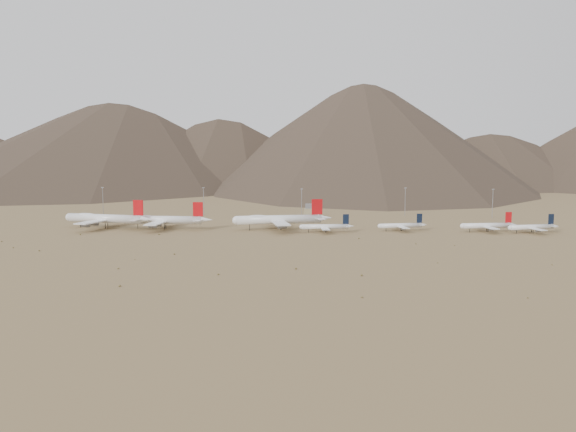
# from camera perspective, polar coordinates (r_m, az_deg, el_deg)

# --- Properties ---
(ground) EXTENTS (3000.00, 3000.00, 0.00)m
(ground) POSITION_cam_1_polar(r_m,az_deg,el_deg) (382.20, -3.10, -2.08)
(ground) COLOR #A18853
(ground) RESTS_ON ground
(mountain_ridge) EXTENTS (4400.00, 1000.00, 300.00)m
(mountain_ridge) POSITION_cam_1_polar(r_m,az_deg,el_deg) (1279.42, 2.21, 10.47)
(mountain_ridge) COLOR brown
(mountain_ridge) RESTS_ON ground
(widebody_west) EXTENTS (73.71, 57.84, 22.18)m
(widebody_west) POSITION_cam_1_polar(r_m,az_deg,el_deg) (443.26, -18.07, -0.23)
(widebody_west) COLOR white
(widebody_west) RESTS_ON ground
(widebody_centre) EXTENTS (69.10, 53.02, 20.51)m
(widebody_centre) POSITION_cam_1_polar(r_m,az_deg,el_deg) (427.85, -12.49, -0.37)
(widebody_centre) COLOR white
(widebody_centre) RESTS_ON ground
(widebody_east) EXTENTS (73.67, 58.13, 22.36)m
(widebody_east) POSITION_cam_1_polar(r_m,az_deg,el_deg) (414.50, -0.88, -0.35)
(widebody_east) COLOR white
(widebody_east) RESTS_ON ground
(narrowbody_a) EXTENTS (39.46, 28.69, 13.08)m
(narrowbody_a) POSITION_cam_1_polar(r_m,az_deg,el_deg) (400.65, 3.89, -1.09)
(narrowbody_a) COLOR white
(narrowbody_a) RESTS_ON ground
(narrowbody_b) EXTENTS (37.06, 27.37, 12.50)m
(narrowbody_b) POSITION_cam_1_polar(r_m,az_deg,el_deg) (416.02, 11.49, -0.95)
(narrowbody_b) COLOR white
(narrowbody_b) RESTS_ON ground
(narrowbody_c) EXTENTS (42.74, 31.35, 14.28)m
(narrowbody_c) POSITION_cam_1_polar(r_m,az_deg,el_deg) (427.43, 19.65, -0.93)
(narrowbody_c) COLOR white
(narrowbody_c) RESTS_ON ground
(narrowbody_d) EXTENTS (39.28, 29.16, 13.37)m
(narrowbody_d) POSITION_cam_1_polar(r_m,az_deg,el_deg) (432.99, 23.62, -1.04)
(narrowbody_d) COLOR white
(narrowbody_d) RESTS_ON ground
(control_tower) EXTENTS (8.00, 8.00, 12.00)m
(control_tower) POSITION_cam_1_polar(r_m,az_deg,el_deg) (497.82, 2.13, 0.48)
(control_tower) COLOR #998B67
(control_tower) RESTS_ON ground
(mast_far_west) EXTENTS (2.00, 0.60, 25.70)m
(mast_far_west) POSITION_cam_1_polar(r_m,az_deg,el_deg) (543.82, -18.29, 1.59)
(mast_far_west) COLOR gray
(mast_far_west) RESTS_ON ground
(mast_west) EXTENTS (2.00, 0.60, 25.70)m
(mast_west) POSITION_cam_1_polar(r_m,az_deg,el_deg) (520.32, -8.57, 1.64)
(mast_west) COLOR gray
(mast_west) RESTS_ON ground
(mast_centre) EXTENTS (2.00, 0.60, 25.70)m
(mast_centre) POSITION_cam_1_polar(r_m,az_deg,el_deg) (496.06, 1.39, 1.49)
(mast_centre) COLOR gray
(mast_centre) RESTS_ON ground
(mast_east) EXTENTS (2.00, 0.60, 25.70)m
(mast_east) POSITION_cam_1_polar(r_m,az_deg,el_deg) (521.35, 11.82, 1.59)
(mast_east) COLOR gray
(mast_east) RESTS_ON ground
(mast_far_east) EXTENTS (2.00, 0.60, 25.70)m
(mast_far_east) POSITION_cam_1_polar(r_m,az_deg,el_deg) (523.14, 20.07, 1.36)
(mast_far_east) COLOR gray
(mast_far_east) RESTS_ON ground
(desert_scrub) EXTENTS (424.91, 179.41, 0.92)m
(desert_scrub) POSITION_cam_1_polar(r_m,az_deg,el_deg) (310.51, -11.77, -4.07)
(desert_scrub) COLOR brown
(desert_scrub) RESTS_ON ground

